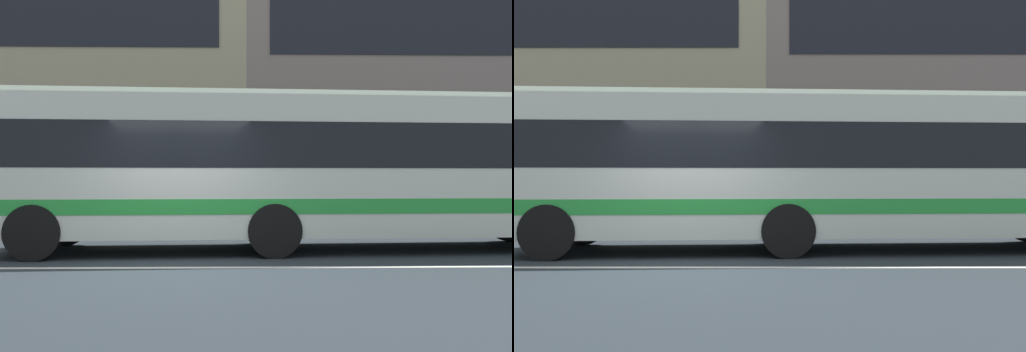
{
  "view_description": "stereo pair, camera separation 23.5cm",
  "coord_description": "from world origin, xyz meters",
  "views": [
    {
      "loc": [
        1.14,
        -9.28,
        1.42
      ],
      "look_at": [
        1.39,
        2.34,
        1.52
      ],
      "focal_mm": 39.89,
      "sensor_mm": 36.0,
      "label": 1
    },
    {
      "loc": [
        1.38,
        -9.29,
        1.42
      ],
      "look_at": [
        1.39,
        2.34,
        1.52
      ],
      "focal_mm": 39.89,
      "sensor_mm": 36.0,
      "label": 2
    }
  ],
  "objects": [
    {
      "name": "ground_plane",
      "position": [
        0.0,
        0.0,
        0.0
      ],
      "size": [
        160.0,
        160.0,
        0.0
      ],
      "primitive_type": "plane",
      "color": "#293137"
    },
    {
      "name": "transit_bus",
      "position": [
        2.39,
        2.35,
        1.73
      ],
      "size": [
        12.28,
        3.34,
        3.13
      ],
      "color": "silver",
      "rests_on": "ground_plane"
    },
    {
      "name": "lane_centre_line",
      "position": [
        0.0,
        0.0,
        0.0
      ],
      "size": [
        60.0,
        0.16,
        0.01
      ],
      "primitive_type": "cube",
      "color": "silver",
      "rests_on": "ground_plane"
    },
    {
      "name": "apartment_block_right",
      "position": [
        11.37,
        16.05,
        6.02
      ],
      "size": [
        20.26,
        11.61,
        12.04
      ],
      "color": "gray",
      "rests_on": "ground_plane"
    }
  ]
}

